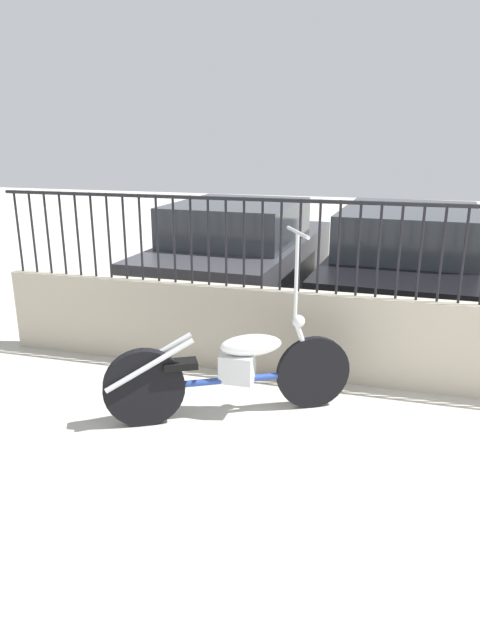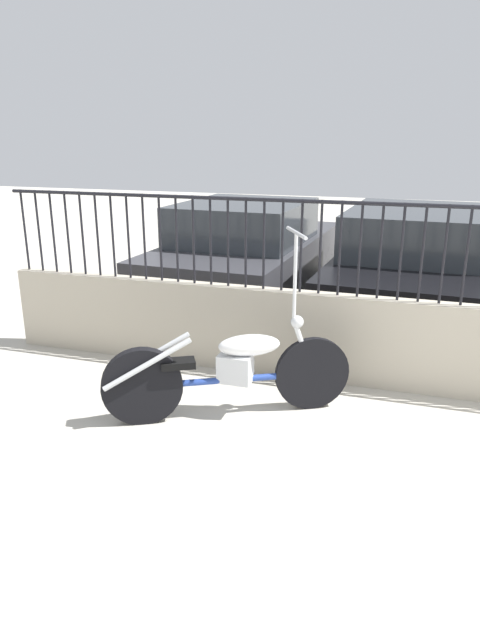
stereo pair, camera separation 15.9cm
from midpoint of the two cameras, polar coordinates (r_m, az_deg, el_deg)
The scene contains 3 objects.
motorcycle_blue at distance 4.78m, azimuth -1.13°, elevation -5.09°, with size 1.90×1.11×1.58m.
car_dark_grey at distance 8.17m, azimuth 1.34°, elevation 6.84°, with size 1.98×4.16×1.41m.
car_black at distance 7.87m, azimuth 17.59°, elevation 5.55°, with size 2.03×4.57×1.41m.
Camera 2 is at (-1.17, -2.24, 2.30)m, focal length 32.00 mm.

